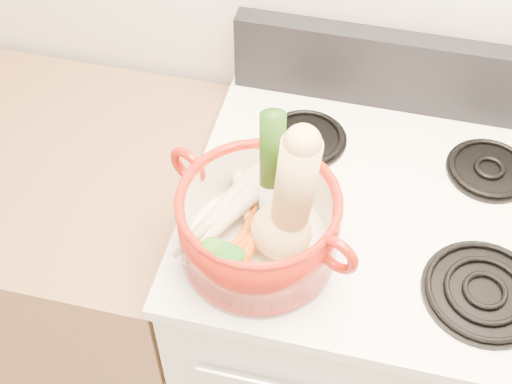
% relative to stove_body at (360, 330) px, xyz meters
% --- Properties ---
extents(stove_body, '(0.76, 0.65, 0.92)m').
position_rel_stove_body_xyz_m(stove_body, '(0.00, 0.00, 0.00)').
color(stove_body, silver).
rests_on(stove_body, floor).
extents(cooktop, '(0.78, 0.67, 0.03)m').
position_rel_stove_body_xyz_m(cooktop, '(0.00, 0.00, 0.47)').
color(cooktop, white).
rests_on(cooktop, stove_body).
extents(control_backsplash, '(0.76, 0.05, 0.18)m').
position_rel_stove_body_xyz_m(control_backsplash, '(0.00, 0.30, 0.58)').
color(control_backsplash, black).
rests_on(control_backsplash, cooktop).
extents(burner_front_left, '(0.22, 0.22, 0.02)m').
position_rel_stove_body_xyz_m(burner_front_left, '(-0.19, -0.16, 0.50)').
color(burner_front_left, black).
rests_on(burner_front_left, cooktop).
extents(burner_front_right, '(0.22, 0.22, 0.02)m').
position_rel_stove_body_xyz_m(burner_front_right, '(0.19, -0.16, 0.50)').
color(burner_front_right, black).
rests_on(burner_front_right, cooktop).
extents(burner_back_left, '(0.17, 0.17, 0.02)m').
position_rel_stove_body_xyz_m(burner_back_left, '(-0.19, 0.14, 0.50)').
color(burner_back_left, black).
rests_on(burner_back_left, cooktop).
extents(burner_back_right, '(0.17, 0.17, 0.02)m').
position_rel_stove_body_xyz_m(burner_back_right, '(0.19, 0.14, 0.50)').
color(burner_back_right, black).
rests_on(burner_back_right, cooktop).
extents(dutch_oven, '(0.38, 0.38, 0.14)m').
position_rel_stove_body_xyz_m(dutch_oven, '(-0.22, -0.17, 0.58)').
color(dutch_oven, maroon).
rests_on(dutch_oven, burner_front_left).
extents(pot_handle_left, '(0.08, 0.05, 0.08)m').
position_rel_stove_body_xyz_m(pot_handle_left, '(-0.37, -0.10, 0.63)').
color(pot_handle_left, maroon).
rests_on(pot_handle_left, dutch_oven).
extents(pot_handle_right, '(0.08, 0.05, 0.08)m').
position_rel_stove_body_xyz_m(pot_handle_right, '(-0.07, -0.23, 0.63)').
color(pot_handle_right, maroon).
rests_on(pot_handle_right, dutch_oven).
extents(squash, '(0.16, 0.15, 0.29)m').
position_rel_stove_body_xyz_m(squash, '(-0.18, -0.18, 0.68)').
color(squash, tan).
rests_on(squash, dutch_oven).
extents(leek, '(0.06, 0.08, 0.28)m').
position_rel_stove_body_xyz_m(leek, '(-0.21, -0.13, 0.68)').
color(leek, silver).
rests_on(leek, dutch_oven).
extents(ginger, '(0.10, 0.08, 0.05)m').
position_rel_stove_body_xyz_m(ginger, '(-0.20, -0.09, 0.56)').
color(ginger, tan).
rests_on(ginger, dutch_oven).
extents(parsnip_0, '(0.12, 0.24, 0.07)m').
position_rel_stove_body_xyz_m(parsnip_0, '(-0.29, -0.14, 0.56)').
color(parsnip_0, beige).
rests_on(parsnip_0, dutch_oven).
extents(parsnip_1, '(0.16, 0.22, 0.07)m').
position_rel_stove_body_xyz_m(parsnip_1, '(-0.30, -0.15, 0.57)').
color(parsnip_1, beige).
rests_on(parsnip_1, dutch_oven).
extents(parsnip_2, '(0.11, 0.18, 0.05)m').
position_rel_stove_body_xyz_m(parsnip_2, '(-0.26, -0.10, 0.57)').
color(parsnip_2, '#F1E5C4').
rests_on(parsnip_2, dutch_oven).
extents(parsnip_3, '(0.12, 0.19, 0.06)m').
position_rel_stove_body_xyz_m(parsnip_3, '(-0.29, -0.19, 0.58)').
color(parsnip_3, beige).
rests_on(parsnip_3, dutch_oven).
extents(parsnip_4, '(0.14, 0.20, 0.06)m').
position_rel_stove_body_xyz_m(parsnip_4, '(-0.29, -0.13, 0.58)').
color(parsnip_4, beige).
rests_on(parsnip_4, dutch_oven).
extents(carrot_0, '(0.05, 0.19, 0.05)m').
position_rel_stove_body_xyz_m(carrot_0, '(-0.25, -0.21, 0.56)').
color(carrot_0, '#D8600A').
rests_on(carrot_0, dutch_oven).
extents(carrot_1, '(0.07, 0.16, 0.05)m').
position_rel_stove_body_xyz_m(carrot_1, '(-0.25, -0.22, 0.56)').
color(carrot_1, '#DD630B').
rests_on(carrot_1, dutch_oven).
extents(carrot_2, '(0.06, 0.18, 0.05)m').
position_rel_stove_body_xyz_m(carrot_2, '(-0.22, -0.20, 0.57)').
color(carrot_2, '#D3580A').
rests_on(carrot_2, dutch_oven).
extents(carrot_3, '(0.09, 0.14, 0.04)m').
position_rel_stove_body_xyz_m(carrot_3, '(-0.24, -0.22, 0.57)').
color(carrot_3, '#DB580A').
rests_on(carrot_3, dutch_oven).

